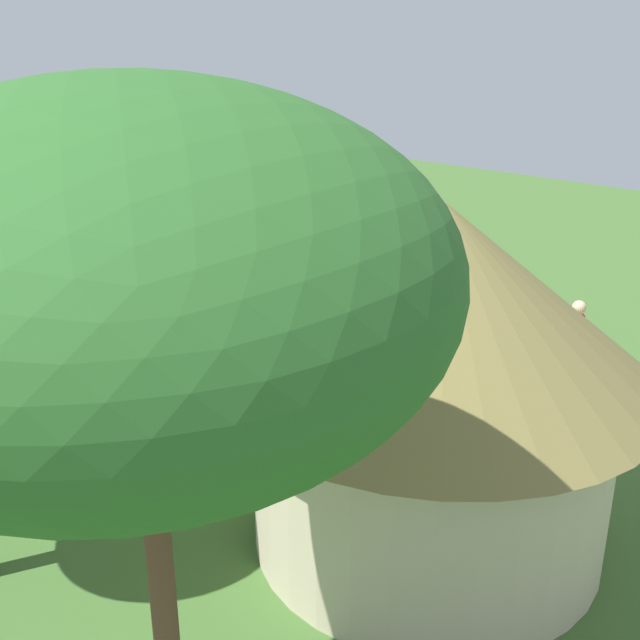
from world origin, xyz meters
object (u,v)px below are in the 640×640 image
patio_chair_near_lawn (181,332)px  patio_dining_table (211,349)px  shade_umbrella (204,226)px  patio_chair_west_end (244,386)px  patio_chair_near_hut (273,338)px  guest_beside_umbrella (190,385)px  zebra_nearest_camera (310,282)px  acacia_tree_left_background (135,278)px  thatched_hut (434,367)px  patio_chair_east_end (140,375)px  standing_watcher (575,339)px  zebra_by_umbrella (495,302)px  striped_lounge_chair (397,363)px

patio_chair_near_lawn → patio_dining_table: bearing=90.0°
shade_umbrella → patio_dining_table: bearing=-90.0°
patio_chair_west_end → patio_chair_near_hut: same height
guest_beside_umbrella → zebra_nearest_camera: bearing=-91.2°
patio_chair_near_lawn → acacia_tree_left_background: (-7.10, 6.14, 4.13)m
patio_chair_near_lawn → thatched_hut: bearing=93.7°
patio_chair_east_end → patio_chair_near_lawn: (0.90, -1.66, 0.00)m
guest_beside_umbrella → standing_watcher: (-3.55, -5.17, 0.01)m
patio_chair_west_end → zebra_by_umbrella: size_ratio=0.40×
zebra_by_umbrella → acacia_tree_left_background: size_ratio=0.39×
shade_umbrella → patio_chair_near_lawn: size_ratio=4.23×
thatched_hut → acacia_tree_left_background: bearing=99.0°
patio_dining_table → guest_beside_umbrella: guest_beside_umbrella is taller
thatched_hut → acacia_tree_left_background: acacia_tree_left_background is taller
patio_chair_near_hut → zebra_by_umbrella: zebra_by_umbrella is taller
thatched_hut → standing_watcher: thatched_hut is taller
striped_lounge_chair → thatched_hut: bearing=163.5°
standing_watcher → acacia_tree_left_background: (-0.97, 9.29, 3.64)m
shade_umbrella → patio_chair_east_end: 2.63m
patio_chair_west_end → zebra_by_umbrella: bearing=-0.7°
guest_beside_umbrella → acacia_tree_left_background: 7.13m
shade_umbrella → thatched_hut: bearing=166.5°
acacia_tree_left_background → shade_umbrella: bearing=-44.4°
thatched_hut → striped_lounge_chair: 4.99m
standing_watcher → patio_chair_west_end: bearing=100.5°
patio_chair_east_end → patio_chair_near_hut: 2.60m
guest_beside_umbrella → striped_lounge_chair: 4.08m
guest_beside_umbrella → striped_lounge_chair: guest_beside_umbrella is taller
patio_chair_east_end → striped_lounge_chair: (-2.60, -3.55, -0.27)m
patio_chair_east_end → acacia_tree_left_background: size_ratio=0.16×
standing_watcher → patio_chair_east_end: bearing=95.7°
patio_chair_east_end → acacia_tree_left_background: acacia_tree_left_background is taller
thatched_hut → guest_beside_umbrella: thatched_hut is taller
patio_chair_west_end → patio_chair_near_lawn: bearing=90.7°
shade_umbrella → zebra_by_umbrella: (-2.99, -4.36, -1.81)m
patio_dining_table → thatched_hut: bearing=166.5°
patio_chair_east_end → shade_umbrella: bearing=90.0°
thatched_hut → patio_chair_near_lawn: bearing=-14.4°
standing_watcher → guest_beside_umbrella: bearing=108.6°
guest_beside_umbrella → standing_watcher: standing_watcher is taller
striped_lounge_chair → standing_watcher: bearing=-120.1°
standing_watcher → patio_chair_near_lawn: bearing=80.3°
shade_umbrella → patio_dining_table: size_ratio=2.26×
patio_chair_west_end → striped_lounge_chair: bearing=-1.2°
thatched_hut → shade_umbrella: thatched_hut is taller
acacia_tree_left_background → standing_watcher: bearing=-84.0°
patio_chair_east_end → standing_watcher: size_ratio=0.53×
thatched_hut → striped_lounge_chair: bearing=-50.7°
patio_chair_near_hut → zebra_by_umbrella: size_ratio=0.40×
zebra_nearest_camera → standing_watcher: bearing=-149.2°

